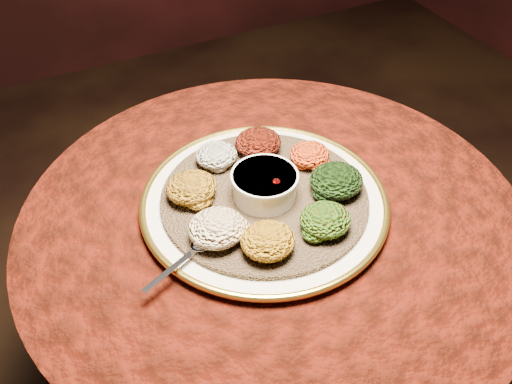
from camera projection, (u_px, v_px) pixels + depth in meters
name	position (u px, v px, depth m)	size (l,w,h in m)	color
table	(272.00, 274.00, 1.19)	(0.96, 0.96, 0.73)	black
platter	(264.00, 202.00, 1.08)	(0.57, 0.57, 0.02)	white
injera	(264.00, 198.00, 1.07)	(0.39, 0.39, 0.01)	brown
stew_bowl	(265.00, 184.00, 1.05)	(0.12, 0.12, 0.05)	white
spoon	(198.00, 247.00, 0.96)	(0.15, 0.08, 0.01)	silver
portion_ayib	(216.00, 155.00, 1.13)	(0.08, 0.08, 0.04)	beige
portion_kitfo	(258.00, 142.00, 1.15)	(0.09, 0.09, 0.05)	black
portion_tikil	(310.00, 154.00, 1.13)	(0.08, 0.08, 0.04)	#BD780F
portion_gomen	(336.00, 180.00, 1.06)	(0.10, 0.10, 0.05)	black
portion_mixveg	(325.00, 220.00, 0.99)	(0.09, 0.09, 0.04)	maroon
portion_kik	(268.00, 241.00, 0.95)	(0.09, 0.09, 0.04)	#AF6F0F
portion_timatim	(217.00, 228.00, 0.97)	(0.10, 0.09, 0.05)	maroon
portion_shiro	(191.00, 188.00, 1.05)	(0.10, 0.09, 0.05)	#A47413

